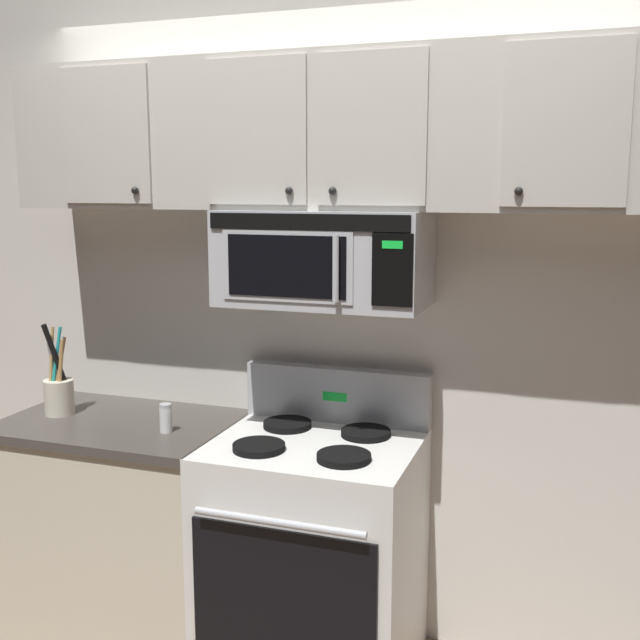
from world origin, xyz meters
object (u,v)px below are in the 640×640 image
(stove_range, at_px, (314,551))
(salt_shaker, at_px, (166,418))
(over_range_microwave, at_px, (324,258))
(utensil_crock_cream, at_px, (59,391))

(stove_range, height_order, salt_shaker, stove_range)
(over_range_microwave, bearing_deg, stove_range, -89.86)
(utensil_crock_cream, height_order, salt_shaker, utensil_crock_cream)
(over_range_microwave, height_order, utensil_crock_cream, over_range_microwave)
(stove_range, distance_m, utensil_crock_cream, 1.24)
(stove_range, bearing_deg, salt_shaker, -173.15)
(stove_range, bearing_deg, over_range_microwave, 90.14)
(over_range_microwave, distance_m, salt_shaker, 0.87)
(stove_range, xyz_separation_m, over_range_microwave, (-0.00, 0.12, 1.11))
(utensil_crock_cream, bearing_deg, stove_range, 0.20)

